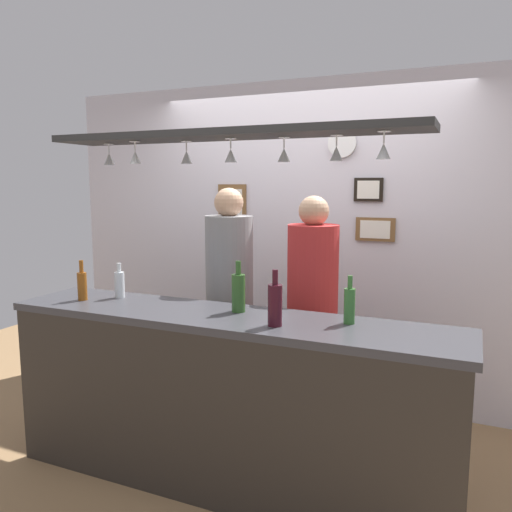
{
  "coord_description": "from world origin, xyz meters",
  "views": [
    {
      "loc": [
        1.29,
        -2.86,
        1.78
      ],
      "look_at": [
        0.0,
        0.1,
        1.31
      ],
      "focal_mm": 35.5,
      "sensor_mm": 36.0,
      "label": 1
    }
  ],
  "objects_px": {
    "person_right_red_shirt": "(312,297)",
    "picture_frame_lower_pair": "(375,229)",
    "picture_frame_upper_small": "(368,190)",
    "bottle_wine_dark_red": "(275,304)",
    "bottle_champagne_green": "(238,292)",
    "wall_clock": "(342,143)",
    "bottle_beer_green_import": "(349,305)",
    "bottle_beer_amber_tall": "(82,285)",
    "bottle_soda_clear": "(120,284)",
    "picture_frame_caricature": "(232,204)",
    "person_middle_grey_shirt": "(229,285)"
  },
  "relations": [
    {
      "from": "bottle_wine_dark_red",
      "to": "picture_frame_upper_small",
      "type": "bearing_deg",
      "value": 83.37
    },
    {
      "from": "person_middle_grey_shirt",
      "to": "person_right_red_shirt",
      "type": "xyz_separation_m",
      "value": [
        0.62,
        0.0,
        -0.03
      ]
    },
    {
      "from": "person_middle_grey_shirt",
      "to": "picture_frame_upper_small",
      "type": "xyz_separation_m",
      "value": [
        0.83,
        0.73,
        0.67
      ]
    },
    {
      "from": "bottle_beer_amber_tall",
      "to": "wall_clock",
      "type": "relative_size",
      "value": 1.18
    },
    {
      "from": "person_right_red_shirt",
      "to": "bottle_champagne_green",
      "type": "bearing_deg",
      "value": -114.91
    },
    {
      "from": "person_right_red_shirt",
      "to": "bottle_beer_green_import",
      "type": "xyz_separation_m",
      "value": [
        0.38,
        -0.57,
        0.11
      ]
    },
    {
      "from": "bottle_champagne_green",
      "to": "bottle_beer_green_import",
      "type": "bearing_deg",
      "value": 0.68
    },
    {
      "from": "person_middle_grey_shirt",
      "to": "picture_frame_upper_small",
      "type": "distance_m",
      "value": 1.29
    },
    {
      "from": "bottle_beer_green_import",
      "to": "picture_frame_lower_pair",
      "type": "relative_size",
      "value": 0.87
    },
    {
      "from": "picture_frame_caricature",
      "to": "bottle_beer_green_import",
      "type": "bearing_deg",
      "value": -44.29
    },
    {
      "from": "picture_frame_lower_pair",
      "to": "wall_clock",
      "type": "bearing_deg",
      "value": -178.69
    },
    {
      "from": "bottle_champagne_green",
      "to": "person_right_red_shirt",
      "type": "bearing_deg",
      "value": 65.09
    },
    {
      "from": "bottle_beer_green_import",
      "to": "picture_frame_lower_pair",
      "type": "bearing_deg",
      "value": 94.92
    },
    {
      "from": "bottle_beer_amber_tall",
      "to": "picture_frame_lower_pair",
      "type": "relative_size",
      "value": 0.87
    },
    {
      "from": "bottle_soda_clear",
      "to": "bottle_beer_green_import",
      "type": "height_order",
      "value": "bottle_beer_green_import"
    },
    {
      "from": "bottle_wine_dark_red",
      "to": "bottle_beer_amber_tall",
      "type": "bearing_deg",
      "value": 177.44
    },
    {
      "from": "person_right_red_shirt",
      "to": "wall_clock",
      "type": "xyz_separation_m",
      "value": [
        -0.0,
        0.72,
        1.06
      ]
    },
    {
      "from": "person_right_red_shirt",
      "to": "wall_clock",
      "type": "distance_m",
      "value": 1.28
    },
    {
      "from": "person_right_red_shirt",
      "to": "picture_frame_upper_small",
      "type": "distance_m",
      "value": 1.03
    },
    {
      "from": "person_right_red_shirt",
      "to": "bottle_soda_clear",
      "type": "relative_size",
      "value": 7.39
    },
    {
      "from": "bottle_beer_amber_tall",
      "to": "picture_frame_upper_small",
      "type": "bearing_deg",
      "value": 43.4
    },
    {
      "from": "picture_frame_caricature",
      "to": "wall_clock",
      "type": "bearing_deg",
      "value": -0.38
    },
    {
      "from": "wall_clock",
      "to": "bottle_wine_dark_red",
      "type": "bearing_deg",
      "value": -88.58
    },
    {
      "from": "person_middle_grey_shirt",
      "to": "person_right_red_shirt",
      "type": "relative_size",
      "value": 1.03
    },
    {
      "from": "person_middle_grey_shirt",
      "to": "person_right_red_shirt",
      "type": "bearing_deg",
      "value": 0.0
    },
    {
      "from": "bottle_beer_green_import",
      "to": "picture_frame_lower_pair",
      "type": "xyz_separation_m",
      "value": [
        -0.11,
        1.3,
        0.29
      ]
    },
    {
      "from": "person_middle_grey_shirt",
      "to": "bottle_beer_green_import",
      "type": "relative_size",
      "value": 6.73
    },
    {
      "from": "person_right_red_shirt",
      "to": "picture_frame_caricature",
      "type": "distance_m",
      "value": 1.33
    },
    {
      "from": "bottle_wine_dark_red",
      "to": "bottle_beer_amber_tall",
      "type": "height_order",
      "value": "bottle_wine_dark_red"
    },
    {
      "from": "bottle_beer_green_import",
      "to": "bottle_champagne_green",
      "type": "bearing_deg",
      "value": -179.32
    },
    {
      "from": "bottle_beer_green_import",
      "to": "picture_frame_upper_small",
      "type": "relative_size",
      "value": 1.18
    },
    {
      "from": "bottle_beer_green_import",
      "to": "bottle_beer_amber_tall",
      "type": "relative_size",
      "value": 1.0
    },
    {
      "from": "person_middle_grey_shirt",
      "to": "bottle_soda_clear",
      "type": "relative_size",
      "value": 7.6
    },
    {
      "from": "bottle_beer_green_import",
      "to": "bottle_champagne_green",
      "type": "distance_m",
      "value": 0.65
    },
    {
      "from": "bottle_champagne_green",
      "to": "bottle_soda_clear",
      "type": "bearing_deg",
      "value": 178.79
    },
    {
      "from": "person_middle_grey_shirt",
      "to": "picture_frame_lower_pair",
      "type": "bearing_deg",
      "value": 39.27
    },
    {
      "from": "bottle_beer_green_import",
      "to": "picture_frame_upper_small",
      "type": "height_order",
      "value": "picture_frame_upper_small"
    },
    {
      "from": "picture_frame_lower_pair",
      "to": "wall_clock",
      "type": "distance_m",
      "value": 0.71
    },
    {
      "from": "bottle_soda_clear",
      "to": "bottle_beer_amber_tall",
      "type": "bearing_deg",
      "value": -139.32
    },
    {
      "from": "person_right_red_shirt",
      "to": "bottle_wine_dark_red",
      "type": "xyz_separation_m",
      "value": [
        0.03,
        -0.78,
        0.13
      ]
    },
    {
      "from": "bottle_champagne_green",
      "to": "wall_clock",
      "type": "height_order",
      "value": "wall_clock"
    },
    {
      "from": "person_right_red_shirt",
      "to": "picture_frame_lower_pair",
      "type": "relative_size",
      "value": 5.67
    },
    {
      "from": "bottle_soda_clear",
      "to": "picture_frame_lower_pair",
      "type": "distance_m",
      "value": 1.94
    },
    {
      "from": "picture_frame_upper_small",
      "to": "bottle_beer_amber_tall",
      "type": "bearing_deg",
      "value": -136.6
    },
    {
      "from": "bottle_wine_dark_red",
      "to": "picture_frame_caricature",
      "type": "bearing_deg",
      "value": 123.29
    },
    {
      "from": "picture_frame_lower_pair",
      "to": "wall_clock",
      "type": "relative_size",
      "value": 1.36
    },
    {
      "from": "bottle_champagne_green",
      "to": "picture_frame_lower_pair",
      "type": "xyz_separation_m",
      "value": [
        0.54,
        1.31,
        0.28
      ]
    },
    {
      "from": "bottle_champagne_green",
      "to": "picture_frame_lower_pair",
      "type": "height_order",
      "value": "picture_frame_lower_pair"
    },
    {
      "from": "bottle_beer_green_import",
      "to": "bottle_champagne_green",
      "type": "relative_size",
      "value": 0.87
    },
    {
      "from": "bottle_champagne_green",
      "to": "bottle_beer_amber_tall",
      "type": "xyz_separation_m",
      "value": [
        -1.05,
        -0.13,
        -0.02
      ]
    }
  ]
}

